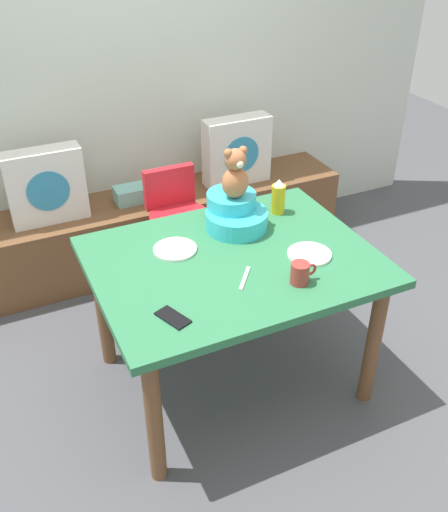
% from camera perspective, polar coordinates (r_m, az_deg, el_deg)
% --- Properties ---
extents(ground_plane, '(8.00, 8.00, 0.00)m').
position_cam_1_polar(ground_plane, '(3.06, 0.81, -11.84)').
color(ground_plane, '#4C4C51').
extents(back_wall, '(4.40, 0.10, 2.60)m').
position_cam_1_polar(back_wall, '(3.68, -9.81, 19.17)').
color(back_wall, silver).
rests_on(back_wall, ground_plane).
extents(window_bench, '(2.60, 0.44, 0.46)m').
position_cam_1_polar(window_bench, '(3.84, -7.16, 2.66)').
color(window_bench, brown).
rests_on(window_bench, ground_plane).
extents(pillow_floral_left, '(0.44, 0.15, 0.44)m').
position_cam_1_polar(pillow_floral_left, '(3.50, -17.15, 6.60)').
color(pillow_floral_left, white).
rests_on(pillow_floral_left, window_bench).
extents(pillow_floral_right, '(0.44, 0.15, 0.44)m').
position_cam_1_polar(pillow_floral_right, '(3.82, 1.27, 10.33)').
color(pillow_floral_right, white).
rests_on(pillow_floral_right, window_bench).
extents(book_stack, '(0.20, 0.14, 0.10)m').
position_cam_1_polar(book_stack, '(3.68, -9.14, 6.02)').
color(book_stack, '#7EC5BA').
rests_on(book_stack, window_bench).
extents(dining_table, '(1.26, 0.97, 0.74)m').
position_cam_1_polar(dining_table, '(2.64, 0.91, -2.01)').
color(dining_table, '#2D7247').
rests_on(dining_table, ground_plane).
extents(highchair, '(0.34, 0.45, 0.79)m').
position_cam_1_polar(highchair, '(3.34, -4.53, 3.65)').
color(highchair, red).
rests_on(highchair, ground_plane).
extents(infant_seat_teal, '(0.30, 0.33, 0.16)m').
position_cam_1_polar(infant_seat_teal, '(2.79, 1.08, 4.23)').
color(infant_seat_teal, '#33BCD0').
rests_on(infant_seat_teal, dining_table).
extents(teddy_bear, '(0.13, 0.12, 0.25)m').
position_cam_1_polar(teddy_bear, '(2.70, 1.13, 8.06)').
color(teddy_bear, '#B66941').
rests_on(teddy_bear, infant_seat_teal).
extents(ketchup_bottle, '(0.07, 0.07, 0.18)m').
position_cam_1_polar(ketchup_bottle, '(2.92, 5.37, 5.81)').
color(ketchup_bottle, gold).
rests_on(ketchup_bottle, dining_table).
extents(coffee_mug, '(0.12, 0.08, 0.09)m').
position_cam_1_polar(coffee_mug, '(2.42, 7.55, -1.69)').
color(coffee_mug, '#9E332D').
rests_on(coffee_mug, dining_table).
extents(dinner_plate_near, '(0.20, 0.20, 0.01)m').
position_cam_1_polar(dinner_plate_near, '(2.63, 8.42, 0.18)').
color(dinner_plate_near, white).
rests_on(dinner_plate_near, dining_table).
extents(dinner_plate_far, '(0.20, 0.20, 0.01)m').
position_cam_1_polar(dinner_plate_far, '(2.64, -4.84, 0.67)').
color(dinner_plate_far, white).
rests_on(dinner_plate_far, dining_table).
extents(cell_phone, '(0.12, 0.16, 0.01)m').
position_cam_1_polar(cell_phone, '(2.25, -5.07, -6.07)').
color(cell_phone, black).
rests_on(cell_phone, dining_table).
extents(table_fork, '(0.12, 0.14, 0.01)m').
position_cam_1_polar(table_fork, '(2.45, 2.06, -2.20)').
color(table_fork, silver).
rests_on(table_fork, dining_table).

